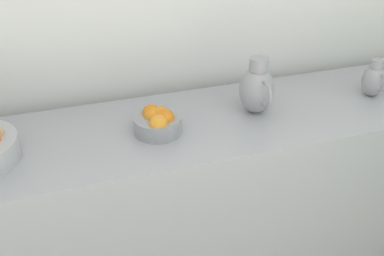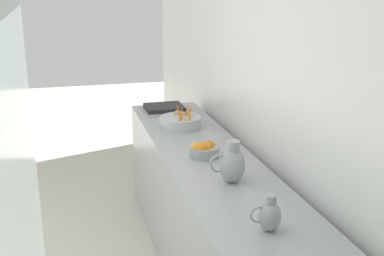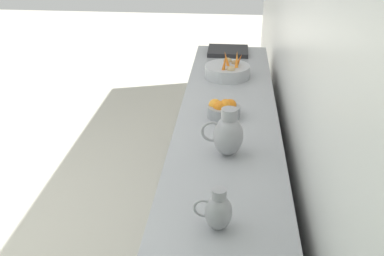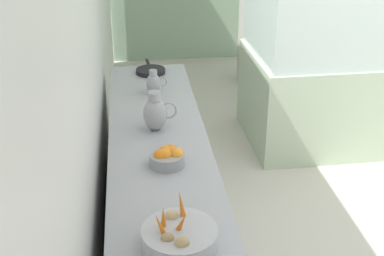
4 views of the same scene
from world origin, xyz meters
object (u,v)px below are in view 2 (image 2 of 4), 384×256
orange_bowl (204,149)px  metal_pitcher_tall (232,164)px  vegetable_colander (181,122)px  metal_pitcher_short (269,215)px

orange_bowl → metal_pitcher_tall: metal_pitcher_tall is taller
vegetable_colander → orange_bowl: vegetable_colander is taller
metal_pitcher_short → metal_pitcher_tall: bearing=-92.2°
orange_bowl → metal_pitcher_short: metal_pitcher_short is taller
metal_pitcher_short → vegetable_colander: bearing=-89.9°
vegetable_colander → metal_pitcher_tall: bearing=91.4°
metal_pitcher_tall → metal_pitcher_short: size_ratio=1.40×
metal_pitcher_tall → metal_pitcher_short: 0.59m
orange_bowl → metal_pitcher_short: 1.04m
vegetable_colander → metal_pitcher_short: (-0.00, 1.74, 0.03)m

